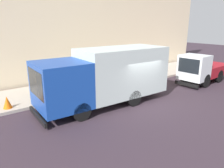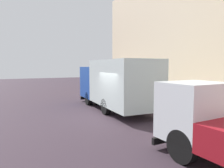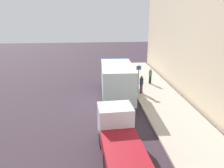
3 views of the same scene
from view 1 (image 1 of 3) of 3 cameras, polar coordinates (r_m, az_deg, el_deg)
The scene contains 9 objects.
ground at distance 12.72m, azimuth 8.13°, elevation -5.15°, with size 80.00×80.00×0.00m, color #362933.
sidewalk at distance 16.44m, azimuth -4.30°, elevation 0.19°, with size 4.08×30.00×0.17m, color #B7AB9C.
building_facade at distance 18.04m, azimuth -9.30°, elevation 19.14°, with size 0.50×30.00×11.20m, color beige.
large_utility_truck at distance 11.97m, azimuth -1.55°, elevation 2.51°, with size 2.80×7.90×3.25m.
small_flatbed_truck at distance 18.02m, azimuth 23.28°, elevation 3.72°, with size 2.25×5.31×2.36m.
pedestrian_walking at distance 13.97m, azimuth -8.20°, elevation 1.37°, with size 0.47×0.47×1.70m.
pedestrian_standing at distance 14.40m, azimuth -21.17°, elevation 0.76°, with size 0.37×0.37×1.64m.
traffic_cone_orange at distance 12.65m, azimuth -26.70°, elevation -4.48°, with size 0.47×0.47×0.67m, color orange.
street_sign_post at distance 13.44m, azimuth -9.75°, elevation 3.48°, with size 0.44×0.08×2.59m.
Camera 1 is at (-8.31, 8.48, 4.57)m, focal length 33.51 mm.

